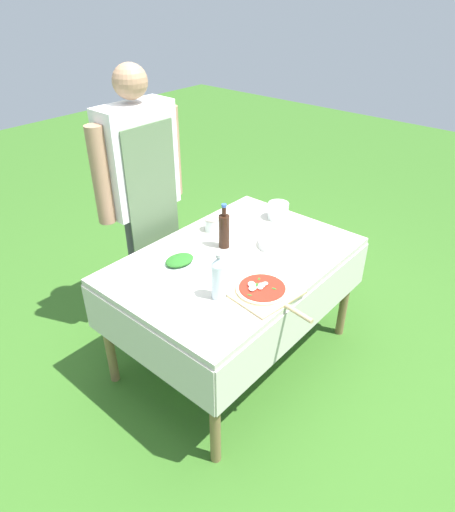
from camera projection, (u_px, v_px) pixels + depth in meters
ground_plane at (234, 354)px, 2.98m from camera, size 12.00×12.00×0.00m
prep_table at (235, 271)px, 2.63m from camera, size 1.41×0.97×0.75m
person_cook at (141, 185)px, 2.80m from camera, size 0.64×0.21×1.71m
pizza_on_peel at (263, 290)px, 2.29m from camera, size 0.36×0.50×0.05m
oil_bottle at (224, 230)px, 2.63m from camera, size 0.06×0.06×0.27m
water_bottle at (219, 277)px, 2.21m from camera, size 0.07×0.07×0.25m
herb_container at (180, 261)px, 2.52m from camera, size 0.21×0.17×0.04m
mixing_tub at (278, 211)px, 2.97m from camera, size 0.13×0.13×0.11m
plate_stack at (278, 243)px, 2.69m from camera, size 0.23×0.23×0.03m
sauce_jar at (212, 225)px, 2.84m from camera, size 0.09×0.09×0.09m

